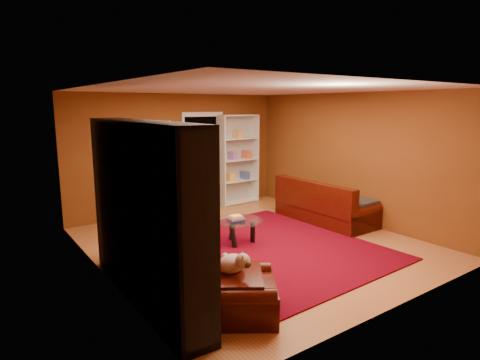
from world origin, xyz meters
TOP-DOWN VIEW (x-y plane):
  - floor at (0.00, 0.00)m, footprint 5.00×5.50m
  - ceiling at (0.00, 0.00)m, footprint 5.00×5.50m
  - wall_back at (0.00, 2.77)m, footprint 5.00×0.05m
  - wall_left at (-2.52, 0.00)m, footprint 0.05×5.50m
  - wall_right at (2.52, 0.00)m, footprint 0.05×5.50m
  - doorway at (0.60, 2.73)m, footprint 1.06×0.60m
  - rug at (0.05, -0.34)m, footprint 3.27×3.77m
  - media_unit at (-2.27, -0.84)m, footprint 0.51×2.84m
  - christmas_tree at (-0.72, 1.65)m, footprint 1.50×1.50m
  - gift_box_teal at (-1.29, 1.47)m, footprint 0.35×0.35m
  - gift_box_green at (-1.03, 1.84)m, footprint 0.33×0.33m
  - gift_box_red at (-1.00, 2.18)m, footprint 0.23×0.23m
  - white_bookshelf at (1.48, 2.57)m, footprint 1.03×0.40m
  - armchair at (-1.58, -1.77)m, footprint 1.36×1.36m
  - dog at (-1.60, -1.70)m, footprint 0.47×0.50m
  - sofa at (2.02, 0.23)m, footprint 0.94×2.06m
  - coffee_table at (-0.22, 0.11)m, footprint 0.88×0.88m
  - acrylic_chair at (-0.64, 1.49)m, footprint 0.51×0.54m

SIDE VIEW (x-z plane):
  - floor at x=0.00m, z-range -0.05..0.00m
  - rug at x=0.05m, z-range 0.00..0.02m
  - gift_box_red at x=-1.00m, z-range 0.00..0.21m
  - gift_box_green at x=-1.03m, z-range 0.00..0.27m
  - gift_box_teal at x=-1.29m, z-range 0.00..0.27m
  - coffee_table at x=-0.22m, z-range -0.04..0.48m
  - armchair at x=-1.58m, z-range 0.00..0.76m
  - acrylic_chair at x=-0.64m, z-range 0.00..0.88m
  - sofa at x=2.02m, z-range 0.00..0.88m
  - dog at x=-1.60m, z-range 0.44..0.69m
  - christmas_tree at x=-0.72m, z-range -0.03..2.05m
  - doorway at x=0.60m, z-range -0.03..2.13m
  - white_bookshelf at x=1.48m, z-range -0.03..2.16m
  - media_unit at x=-2.27m, z-range 0.00..2.17m
  - wall_back at x=0.00m, z-range 0.00..2.60m
  - wall_left at x=-2.52m, z-range 0.00..2.60m
  - wall_right at x=2.52m, z-range 0.00..2.60m
  - ceiling at x=0.00m, z-range 2.60..2.65m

